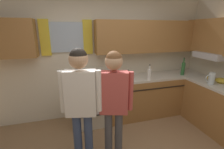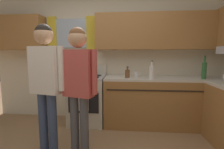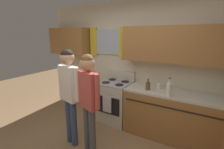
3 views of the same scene
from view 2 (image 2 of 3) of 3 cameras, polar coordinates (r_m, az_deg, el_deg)
name	(u,v)px [view 2 (image 2 of 3)]	position (r m, az deg, el deg)	size (l,w,h in m)	color
back_wall_unit	(108,47)	(3.41, -1.28, 9.37)	(4.60, 0.42, 2.60)	beige
kitchen_counter_run	(189,107)	(3.10, 24.32, -10.05)	(2.25, 1.82, 0.90)	#9E6B38
stove_oven	(88,99)	(3.31, -8.19, -8.08)	(0.65, 0.67, 1.10)	beige
bottle_squat_brown	(127,73)	(3.02, 5.21, 0.35)	(0.08, 0.08, 0.21)	brown
bottle_wine_green	(204,70)	(3.26, 28.52, 1.33)	(0.08, 0.08, 0.39)	#2D6633
bottle_milk_white	(152,72)	(2.92, 13.17, 0.81)	(0.08, 0.08, 0.31)	white
mug_ceramic_white	(136,74)	(3.20, 8.15, 0.14)	(0.13, 0.08, 0.09)	white
adult_left	(46,75)	(2.27, -21.37, -0.20)	(0.51, 0.24, 1.68)	#38476B
adult_in_plaid	(78,78)	(2.10, -11.23, -1.23)	(0.49, 0.26, 1.63)	#4C4C51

